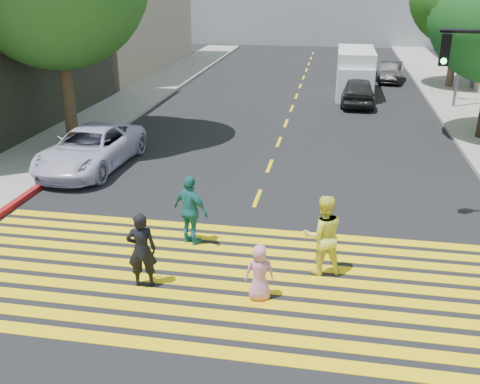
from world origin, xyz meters
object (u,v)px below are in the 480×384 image
(white_van, at_px, (355,74))
(pedestrian_woman, at_px, (323,235))
(dark_car_near, at_px, (358,91))
(silver_car, at_px, (362,66))
(pedestrian_man, at_px, (142,250))
(white_sedan, at_px, (90,148))
(pedestrian_child, at_px, (260,273))
(dark_car_parked, at_px, (391,72))
(pedestrian_extra, at_px, (191,211))

(white_van, bearing_deg, pedestrian_woman, -93.19)
(dark_car_near, xyz_separation_m, silver_car, (0.49, 8.76, -0.08))
(pedestrian_man, relative_size, dark_car_near, 0.41)
(white_sedan, bearing_deg, pedestrian_child, -42.75)
(pedestrian_man, bearing_deg, silver_car, -115.30)
(white_sedan, xyz_separation_m, dark_car_parked, (11.63, 18.74, -0.09))
(silver_car, bearing_deg, dark_car_parked, 132.33)
(pedestrian_man, distance_m, pedestrian_woman, 3.97)
(pedestrian_extra, relative_size, dark_car_near, 0.43)
(dark_car_near, distance_m, dark_car_parked, 7.37)
(pedestrian_woman, xyz_separation_m, silver_car, (1.72, 26.28, -0.29))
(pedestrian_man, height_order, white_van, white_van)
(pedestrian_man, relative_size, pedestrian_child, 1.39)
(pedestrian_man, xyz_separation_m, white_van, (4.86, 21.26, 0.32))
(pedestrian_man, xyz_separation_m, pedestrian_child, (2.55, -0.08, -0.24))
(dark_car_near, relative_size, white_van, 0.80)
(dark_car_near, height_order, white_van, white_van)
(pedestrian_woman, distance_m, dark_car_near, 17.56)
(pedestrian_man, bearing_deg, pedestrian_woman, -175.96)
(pedestrian_woman, xyz_separation_m, white_sedan, (-8.17, 5.79, -0.23))
(silver_car, bearing_deg, pedestrian_woman, 83.57)
(pedestrian_woman, distance_m, silver_car, 26.34)
(pedestrian_woman, bearing_deg, pedestrian_child, 29.63)
(dark_car_near, bearing_deg, pedestrian_extra, 75.88)
(dark_car_near, distance_m, silver_car, 8.78)
(dark_car_parked, bearing_deg, pedestrian_child, -91.81)
(pedestrian_woman, height_order, white_sedan, pedestrian_woman)
(pedestrian_child, bearing_deg, silver_car, -111.68)
(pedestrian_man, bearing_deg, dark_car_parked, -119.70)
(pedestrian_woman, xyz_separation_m, dark_car_near, (1.23, 17.52, -0.22))
(pedestrian_man, distance_m, pedestrian_extra, 2.15)
(white_van, bearing_deg, pedestrian_child, -96.27)
(pedestrian_extra, distance_m, white_van, 19.66)
(pedestrian_child, xyz_separation_m, silver_car, (2.94, 27.58, 0.03))
(dark_car_near, xyz_separation_m, dark_car_parked, (2.23, 7.02, -0.11))
(pedestrian_man, height_order, dark_car_parked, pedestrian_man)
(pedestrian_woman, height_order, pedestrian_extra, pedestrian_woman)
(pedestrian_extra, bearing_deg, white_sedan, -18.09)
(silver_car, bearing_deg, pedestrian_child, 81.22)
(white_van, bearing_deg, dark_car_near, -86.90)
(white_van, bearing_deg, pedestrian_man, -102.95)
(white_sedan, bearing_deg, pedestrian_woman, -32.47)
(pedestrian_woman, distance_m, pedestrian_child, 1.82)
(pedestrian_woman, xyz_separation_m, dark_car_parked, (3.46, 24.54, -0.32))
(dark_car_near, bearing_deg, dark_car_parked, -106.72)
(pedestrian_extra, xyz_separation_m, white_van, (4.34, 19.17, 0.28))
(pedestrian_woman, relative_size, pedestrian_child, 1.52)
(silver_car, distance_m, white_van, 6.31)
(pedestrian_child, xyz_separation_m, white_sedan, (-6.95, 7.10, 0.09))
(pedestrian_woman, xyz_separation_m, white_van, (1.09, 20.03, 0.24))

